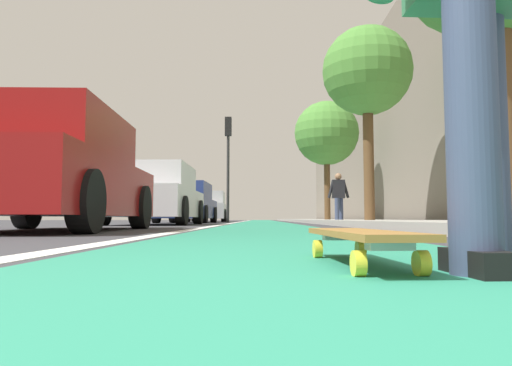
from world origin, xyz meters
TOP-DOWN VIEW (x-y plane):
  - ground_plane at (10.00, 0.00)m, footprint 80.00×80.00m
  - bike_lane_paint at (24.00, 0.00)m, footprint 56.00×1.82m
  - lane_stripe_white at (20.00, 1.06)m, footprint 52.00×0.16m
  - sidewalk_curb at (18.00, -3.08)m, footprint 52.00×3.20m
  - building_facade at (22.00, -5.56)m, footprint 40.00×1.20m
  - skateboard at (0.87, -0.22)m, footprint 0.85×0.25m
  - parked_car_near at (5.24, 2.76)m, footprint 4.12×2.05m
  - parked_car_mid at (11.26, 2.75)m, footprint 4.32×2.03m
  - parked_car_far at (16.79, 2.80)m, footprint 4.45×1.92m
  - parked_car_end at (22.64, 2.67)m, footprint 4.41×1.99m
  - traffic_light at (19.30, 1.46)m, footprint 0.33×0.28m
  - street_tree_mid at (11.40, -2.68)m, footprint 2.31×2.31m
  - street_tree_far at (18.95, -2.68)m, footprint 2.68×2.68m
  - pedestrian_distant at (14.93, -2.49)m, footprint 0.46×0.72m

SIDE VIEW (x-z plane):
  - ground_plane at x=10.00m, z-range 0.00..0.00m
  - bike_lane_paint at x=24.00m, z-range 0.00..0.00m
  - lane_stripe_white at x=20.00m, z-range 0.00..0.01m
  - sidewalk_curb at x=18.00m, z-range 0.00..0.12m
  - skateboard at x=0.87m, z-range 0.04..0.15m
  - parked_car_end at x=22.64m, z-range -0.04..1.42m
  - parked_car_far at x=16.79m, z-range -0.03..1.43m
  - parked_car_near at x=5.24m, z-range -0.03..1.46m
  - parked_car_mid at x=11.26m, z-range -0.02..1.47m
  - pedestrian_distant at x=14.93m, z-range 0.12..1.77m
  - traffic_light at x=19.30m, z-range 0.84..5.32m
  - street_tree_far at x=18.95m, z-range 1.17..6.23m
  - street_tree_mid at x=11.40m, z-range 1.37..6.53m
  - building_facade at x=22.00m, z-range 0.00..8.23m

